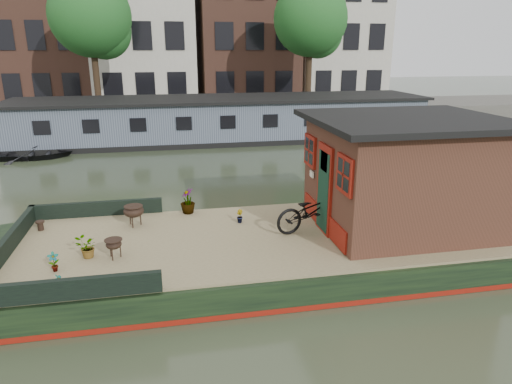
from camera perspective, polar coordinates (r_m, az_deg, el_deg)
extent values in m
plane|color=#25311F|center=(10.20, 5.89, -8.39)|extent=(120.00, 120.00, 0.00)
cube|color=black|center=(10.07, 5.95, -6.86)|extent=(12.00, 4.00, 0.60)
cylinder|color=black|center=(10.20, -28.76, -8.76)|extent=(4.00, 4.00, 0.60)
cube|color=maroon|center=(10.17, 5.90, -8.09)|extent=(12.02, 4.02, 0.10)
cube|color=#8C7E56|center=(9.94, 6.01, -5.15)|extent=(11.80, 3.80, 0.05)
cube|color=black|center=(9.97, -28.77, -6.04)|extent=(0.12, 4.00, 0.35)
cube|color=black|center=(11.39, -19.23, -1.99)|extent=(3.00, 0.12, 0.35)
cube|color=black|center=(7.91, -22.79, -11.18)|extent=(3.00, 0.12, 0.35)
cube|color=#341D14|center=(10.41, 17.89, 1.96)|extent=(3.50, 3.00, 2.30)
cube|color=black|center=(10.16, 18.53, 8.54)|extent=(4.00, 3.50, 0.12)
cube|color=maroon|center=(9.74, 8.55, 0.36)|extent=(0.06, 0.80, 1.90)
cube|color=black|center=(9.75, 8.43, 0.07)|extent=(0.04, 0.64, 1.70)
cube|color=maroon|center=(8.63, 11.04, 2.14)|extent=(0.06, 0.72, 0.72)
cube|color=maroon|center=(10.55, 6.81, 5.14)|extent=(0.06, 0.72, 0.72)
imported|color=black|center=(9.91, 7.04, -2.31)|extent=(1.81, 0.99, 0.90)
imported|color=#965E2A|center=(8.91, -23.97, -7.99)|extent=(0.23, 0.19, 0.37)
imported|color=brown|center=(10.37, -2.08, -3.04)|extent=(0.17, 0.19, 0.30)
imported|color=#97382B|center=(9.21, -20.40, -6.53)|extent=(0.50, 0.49, 0.42)
imported|color=brown|center=(11.02, -8.54, -1.11)|extent=(0.39, 0.39, 0.61)
imported|color=#98602C|center=(8.13, -23.33, -10.50)|extent=(0.15, 0.19, 0.34)
cylinder|color=black|center=(10.99, -25.34, -3.83)|extent=(0.19, 0.19, 0.21)
cylinder|color=black|center=(8.30, -26.98, -10.95)|extent=(0.18, 0.18, 0.21)
imported|color=black|center=(21.38, -25.88, 4.64)|extent=(3.07, 2.28, 0.61)
cube|color=slate|center=(23.17, -4.20, 8.98)|extent=(20.00, 4.00, 2.00)
cube|color=black|center=(23.04, -4.26, 11.56)|extent=(20.40, 4.40, 0.12)
cube|color=black|center=(23.32, -4.15, 6.84)|extent=(20.00, 4.05, 0.24)
cube|color=#47443F|center=(29.65, -5.76, 9.75)|extent=(60.00, 6.00, 0.90)
cube|color=brown|center=(37.18, -24.82, 20.79)|extent=(6.00, 8.00, 15.00)
cube|color=brown|center=(36.93, -1.44, 22.71)|extent=(7.00, 8.00, 15.50)
cube|color=#B7B2A3|center=(38.76, 9.67, 22.61)|extent=(6.50, 8.00, 16.00)
cylinder|color=#332316|center=(28.03, -19.32, 13.47)|extent=(0.36, 0.36, 4.00)
sphere|color=#1B511C|center=(28.04, -20.02, 19.98)|extent=(4.40, 4.40, 4.40)
sphere|color=#1B511C|center=(28.23, -18.49, 18.47)|extent=(3.00, 3.00, 3.00)
cylinder|color=#332316|center=(29.14, 6.60, 14.43)|extent=(0.36, 0.36, 4.00)
sphere|color=#1B511C|center=(29.15, 6.83, 20.72)|extent=(4.40, 4.40, 4.40)
sphere|color=#1B511C|center=(29.58, 7.76, 19.08)|extent=(3.00, 3.00, 3.00)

